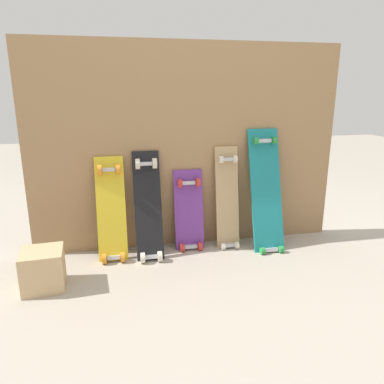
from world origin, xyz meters
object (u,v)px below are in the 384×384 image
Objects in this scene: skateboard_yellow at (111,214)px; skateboard_black at (148,210)px; skateboard_purple at (189,215)px; skateboard_natural at (227,202)px; skateboard_teal at (266,195)px; wooden_crate at (43,269)px.

skateboard_yellow is 0.96× the size of skateboard_black.
skateboard_purple is 0.80× the size of skateboard_natural.
skateboard_black is 0.84m from skateboard_teal.
wooden_crate is at bearing -162.39° from skateboard_natural.
skateboard_yellow is 0.25m from skateboard_black.
skateboard_black is at bearing -174.31° from skateboard_natural.
skateboard_teal is (0.26, -0.07, 0.06)m from skateboard_natural.
skateboard_black is 0.74m from wooden_crate.
skateboard_yellow is 0.54m from skateboard_purple.
skateboard_natural is (0.81, 0.03, 0.02)m from skateboard_yellow.
skateboard_black reaches higher than skateboard_purple.
skateboard_teal reaches higher than skateboard_natural.
skateboard_teal reaches higher than skateboard_purple.
skateboard_natural is at bearing 165.75° from skateboard_teal.
skateboard_natural is 0.87× the size of skateboard_teal.
skateboard_yellow reaches higher than wooden_crate.
skateboard_teal is 1.52m from wooden_crate.
skateboard_teal is (1.08, -0.03, 0.07)m from skateboard_yellow.
wooden_crate is (-0.39, -0.35, -0.19)m from skateboard_yellow.
skateboard_black is 3.38× the size of wooden_crate.
skateboard_black is (0.24, -0.02, 0.01)m from skateboard_yellow.
skateboard_yellow is 1.18× the size of skateboard_purple.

